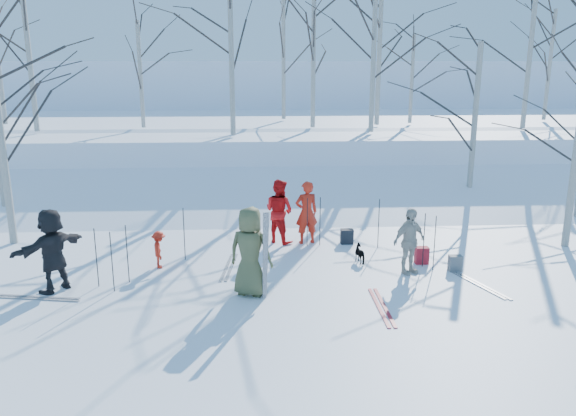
{
  "coord_description": "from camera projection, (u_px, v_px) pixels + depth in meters",
  "views": [
    {
      "loc": [
        -0.73,
        -12.05,
        4.76
      ],
      "look_at": [
        0.0,
        1.5,
        1.3
      ],
      "focal_mm": 35.0,
      "sensor_mm": 36.0,
      "label": 1
    }
  ],
  "objects": [
    {
      "name": "birch_plateau_d",
      "position": [
        374.0,
        56.0,
        21.57
      ],
      "size": [
        4.68,
        4.68,
        5.83
      ],
      "primitive_type": null,
      "color": "silver",
      "rests_on": "snow_plateau"
    },
    {
      "name": "birch_plateau_f",
      "position": [
        380.0,
        45.0,
        24.1
      ],
      "size": [
        5.37,
        5.37,
        6.82
      ],
      "primitive_type": null,
      "color": "silver",
      "rests_on": "snow_plateau"
    },
    {
      "name": "dog",
      "position": [
        361.0,
        254.0,
        13.91
      ],
      "size": [
        0.39,
        0.58,
        0.45
      ],
      "primitive_type": "imported",
      "rotation": [
        0.0,
        0.0,
        3.45
      ],
      "color": "black",
      "rests_on": "ground"
    },
    {
      "name": "ground",
      "position": [
        292.0,
        279.0,
        12.87
      ],
      "size": [
        120.0,
        120.0,
        0.0
      ],
      "primitive_type": "plane",
      "color": "white",
      "rests_on": "ground"
    },
    {
      "name": "ski_pole_i",
      "position": [
        184.0,
        234.0,
        13.99
      ],
      "size": [
        0.02,
        0.02,
        1.34
      ],
      "primitive_type": "cylinder",
      "color": "black",
      "rests_on": "ground"
    },
    {
      "name": "ski_pole_d",
      "position": [
        127.0,
        254.0,
        12.51
      ],
      "size": [
        0.02,
        0.02,
        1.34
      ],
      "primitive_type": "cylinder",
      "color": "black",
      "rests_on": "ground"
    },
    {
      "name": "birch_plateau_j",
      "position": [
        140.0,
        75.0,
        23.31
      ],
      "size": [
        3.64,
        3.64,
        4.34
      ],
      "primitive_type": null,
      "color": "silver",
      "rests_on": "snow_plateau"
    },
    {
      "name": "ski_pole_h",
      "position": [
        424.0,
        240.0,
        13.51
      ],
      "size": [
        0.02,
        0.02,
        1.34
      ],
      "primitive_type": "cylinder",
      "color": "black",
      "rests_on": "ground"
    },
    {
      "name": "birch_plateau_a",
      "position": [
        284.0,
        55.0,
        26.9
      ],
      "size": [
        4.87,
        4.87,
        6.11
      ],
      "primitive_type": null,
      "color": "silver",
      "rests_on": "snow_plateau"
    },
    {
      "name": "skier_red_seated",
      "position": [
        159.0,
        250.0,
        13.49
      ],
      "size": [
        0.45,
        0.64,
        0.91
      ],
      "primitive_type": "imported",
      "rotation": [
        0.0,
        0.0,
        1.77
      ],
      "color": "red",
      "rests_on": "ground"
    },
    {
      "name": "ski_pair_c",
      "position": [
        478.0,
        284.0,
        12.55
      ],
      "size": [
        1.36,
        2.02,
        0.02
      ],
      "primitive_type": null,
      "rotation": [
        0.0,
        0.0,
        0.33
      ],
      "color": "silver",
      "rests_on": "ground"
    },
    {
      "name": "backpack_red",
      "position": [
        422.0,
        255.0,
        13.83
      ],
      "size": [
        0.32,
        0.22,
        0.42
      ],
      "primitive_type": "cube",
      "color": "#A81927",
      "rests_on": "ground"
    },
    {
      "name": "backpack_dark",
      "position": [
        347.0,
        236.0,
        15.39
      ],
      "size": [
        0.34,
        0.24,
        0.4
      ],
      "primitive_type": "cube",
      "color": "black",
      "rests_on": "ground"
    },
    {
      "name": "ski_pole_f",
      "position": [
        379.0,
        223.0,
        14.93
      ],
      "size": [
        0.02,
        0.02,
        1.34
      ],
      "primitive_type": "cylinder",
      "color": "black",
      "rests_on": "ground"
    },
    {
      "name": "ski_pair_d",
      "position": [
        37.0,
        298.0,
        11.8
      ],
      "size": [
        0.85,
        1.97,
        0.02
      ],
      "primitive_type": null,
      "rotation": [
        0.0,
        0.0,
        1.4
      ],
      "color": "silver",
      "rests_on": "ground"
    },
    {
      "name": "ski_pair_b",
      "position": [
        229.0,
        267.0,
        13.6
      ],
      "size": [
        0.57,
        1.94,
        0.02
      ],
      "primitive_type": null,
      "rotation": [
        0.0,
        0.0,
        -0.1
      ],
      "color": "silver",
      "rests_on": "ground"
    },
    {
      "name": "upright_ski_right",
      "position": [
        266.0,
        255.0,
        11.58
      ],
      "size": [
        0.15,
        0.23,
        1.89
      ],
      "primitive_type": "cube",
      "rotation": [
        0.1,
        0.0,
        0.39
      ],
      "color": "silver",
      "rests_on": "ground"
    },
    {
      "name": "backpack_grey",
      "position": [
        455.0,
        263.0,
        13.34
      ],
      "size": [
        0.3,
        0.2,
        0.38
      ],
      "primitive_type": "cube",
      "color": "slate",
      "rests_on": "ground"
    },
    {
      "name": "skier_red_north",
      "position": [
        306.0,
        212.0,
        15.27
      ],
      "size": [
        0.71,
        0.55,
        1.74
      ],
      "primitive_type": "imported",
      "rotation": [
        0.0,
        0.0,
        3.37
      ],
      "color": "red",
      "rests_on": "ground"
    },
    {
      "name": "skier_redor_behind",
      "position": [
        279.0,
        211.0,
        15.36
      ],
      "size": [
        1.09,
        1.06,
        1.77
      ],
      "primitive_type": "imported",
      "rotation": [
        0.0,
        0.0,
        2.46
      ],
      "color": "red",
      "rests_on": "ground"
    },
    {
      "name": "ski_pole_c",
      "position": [
        320.0,
        221.0,
        15.14
      ],
      "size": [
        0.02,
        0.02,
        1.34
      ],
      "primitive_type": "cylinder",
      "color": "black",
      "rests_on": "ground"
    },
    {
      "name": "far_hill",
      "position": [
        266.0,
        98.0,
        49.15
      ],
      "size": [
        90.0,
        30.0,
        6.0
      ],
      "primitive_type": "cube",
      "color": "white",
      "rests_on": "ground"
    },
    {
      "name": "snow_plateau",
      "position": [
        272.0,
        140.0,
        29.08
      ],
      "size": [
        70.0,
        18.0,
        2.2
      ],
      "primitive_type": "cube",
      "color": "white",
      "rests_on": "ground"
    },
    {
      "name": "birch_edge_e",
      "position": [
        474.0,
        127.0,
        18.77
      ],
      "size": [
        4.46,
        4.46,
        5.51
      ],
      "primitive_type": null,
      "color": "silver",
      "rests_on": "ground"
    },
    {
      "name": "skier_cream_east",
      "position": [
        409.0,
        241.0,
        13.05
      ],
      "size": [
        0.99,
        0.77,
        1.57
      ],
      "primitive_type": "imported",
      "rotation": [
        0.0,
        0.0,
        0.49
      ],
      "color": "beige",
      "rests_on": "ground"
    },
    {
      "name": "birch_plateau_c",
      "position": [
        550.0,
        65.0,
        26.56
      ],
      "size": [
        4.17,
        4.17,
        5.1
      ],
      "primitive_type": null,
      "color": "silver",
      "rests_on": "snow_plateau"
    },
    {
      "name": "skier_olive_center",
      "position": [
        250.0,
        252.0,
        11.78
      ],
      "size": [
        1.09,
        0.9,
        1.92
      ],
      "primitive_type": "imported",
      "rotation": [
        0.0,
        0.0,
        2.79
      ],
      "color": "#4B5030",
      "rests_on": "ground"
    },
    {
      "name": "birch_plateau_i",
      "position": [
        313.0,
        55.0,
        23.17
      ],
      "size": [
        4.74,
        4.74,
        5.91
      ],
      "primitive_type": null,
      "color": "silver",
      "rests_on": "snow_plateau"
    },
    {
      "name": "ski_pole_a",
      "position": [
        307.0,
        222.0,
        15.06
      ],
      "size": [
        0.02,
        0.02,
        1.34
      ],
      "primitive_type": "cylinder",
      "color": "black",
      "rests_on": "ground"
    },
    {
      "name": "ski_pole_b",
      "position": [
        435.0,
        243.0,
        13.29
      ],
      "size": [
        0.02,
        0.02,
        1.34
      ],
      "primitive_type": "cylinder",
      "color": "black",
      "rests_on": "ground"
    },
    {
      "name": "upright_ski_left",
      "position": [
        265.0,
        256.0,
        11.52
      ],
      "size": [
        0.1,
        0.17,
        1.9
      ],
      "primitive_type": "cube",
      "rotation": [
        0.07,
        0.0,
        0.22
      ],
      "color": "silver",
      "rests_on": "ground"
    },
    {
      "name": "ski_pole_g",
      "position": [
        112.0,
        262.0,
        12.01
      ],
      "size": [
        0.02,
        0.02,
        1.34
      ],
      "primitive_type": "cylinder",
      "color": "black",
      "rests_on": "ground"
    },
    {
      "name": "birch_plateau_g",
      "position": [
        231.0,
        49.0,
        20.52
      ],
      "size": [
        4.97,
        4.97,
        6.25
      ],
      "primitive_type": null,
      "color": "silver",
      "rests_on": "snow_plateau"
    },
    {
      "name": "birch_plateau_h",
      "position": [
        530.0,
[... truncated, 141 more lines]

